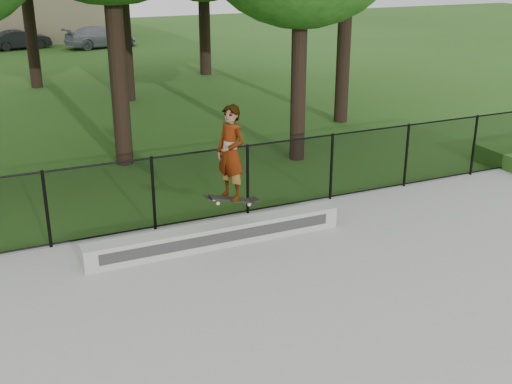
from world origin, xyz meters
TOP-DOWN VIEW (x-y plane):
  - ground at (0.00, 0.00)m, footprint 100.00×100.00m
  - concrete_slab at (0.00, 0.00)m, footprint 14.00×12.00m
  - grind_ledge at (-1.16, 4.70)m, footprint 4.95×0.40m
  - car_b at (-1.80, 33.97)m, footprint 3.09×1.64m
  - car_c at (2.49, 32.74)m, footprint 4.09×2.52m
  - skater_airborne at (-0.97, 4.41)m, footprint 0.82×0.72m
  - chainlink_fence at (0.00, 5.90)m, footprint 16.06×0.06m
  - distant_building at (-2.00, 38.00)m, footprint 12.40×6.40m

SIDE VIEW (x-z plane):
  - ground at x=0.00m, z-range 0.00..0.00m
  - concrete_slab at x=0.00m, z-range 0.00..0.06m
  - grind_ledge at x=-1.16m, z-range 0.06..0.47m
  - car_b at x=-1.80m, z-range 0.00..1.07m
  - car_c at x=2.49m, z-range 0.00..1.20m
  - chainlink_fence at x=0.00m, z-range 0.06..1.56m
  - skater_airborne at x=-0.97m, z-range 0.95..2.83m
  - distant_building at x=-2.00m, z-range 0.01..4.31m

